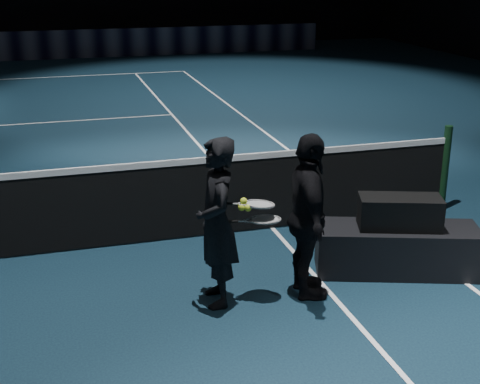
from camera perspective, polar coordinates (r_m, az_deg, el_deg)
The scene contains 9 objects.
net_post_right at distance 8.81m, azimuth 17.07°, elevation 1.94°, with size 0.10×0.10×1.10m, color black.
player_bench at distance 7.02m, azimuth 13.22°, elevation -4.79°, with size 1.63×0.54×0.49m, color black.
racket_bag at distance 6.87m, azimuth 13.47°, elevation -1.70°, with size 0.81×0.35×0.33m, color black.
bag_signature at distance 6.73m, azimuth 14.20°, elevation -2.21°, with size 0.38×0.00×0.11m, color white.
player_a at distance 6.04m, azimuth -2.00°, elevation -2.65°, with size 0.58×0.38×1.59m, color black.
player_b at distance 6.20m, azimuth 5.82°, elevation -2.15°, with size 0.93×0.39×1.59m, color black.
racket_lower at distance 6.11m, azimuth 2.19°, elevation -2.36°, with size 0.68×0.22×0.03m, color black, non-canonical shape.
racket_upper at distance 6.09m, azimuth 1.67°, elevation -1.05°, with size 0.68×0.22×0.03m, color black, non-canonical shape.
tennis_balls at distance 6.03m, azimuth 0.38°, elevation -1.18°, with size 0.12×0.10×0.12m, color #D1F233, non-canonical shape.
Camera 1 is at (1.66, -7.00, 3.05)m, focal length 50.00 mm.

